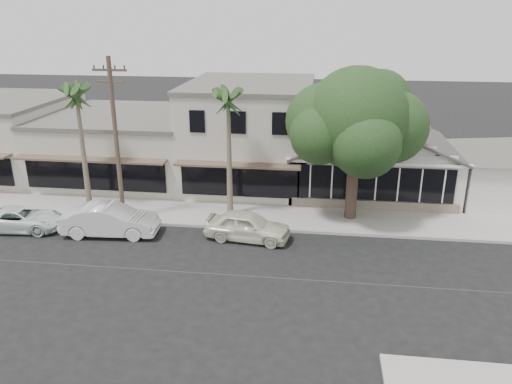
# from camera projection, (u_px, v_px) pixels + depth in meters

# --- Properties ---
(ground) EXTENTS (140.00, 140.00, 0.00)m
(ground) POSITION_uv_depth(u_px,v_px,m) (276.00, 278.00, 22.00)
(ground) COLOR black
(ground) RESTS_ON ground
(sidewalk_north) EXTENTS (90.00, 3.50, 0.15)m
(sidewalk_north) POSITION_uv_depth(u_px,v_px,m) (150.00, 211.00, 29.23)
(sidewalk_north) COLOR #9E9991
(sidewalk_north) RESTS_ON ground
(corner_shop) EXTENTS (10.40, 8.60, 5.10)m
(corner_shop) POSITION_uv_depth(u_px,v_px,m) (371.00, 151.00, 32.13)
(corner_shop) COLOR silver
(corner_shop) RESTS_ON ground
(side_cottage) EXTENTS (6.00, 6.00, 3.00)m
(side_cottage) POSITION_uv_depth(u_px,v_px,m) (507.00, 177.00, 30.62)
(side_cottage) COLOR silver
(side_cottage) RESTS_ON ground
(row_building_near) EXTENTS (8.00, 10.00, 6.50)m
(row_building_near) POSITION_uv_depth(u_px,v_px,m) (250.00, 134.00, 33.84)
(row_building_near) COLOR beige
(row_building_near) RESTS_ON ground
(row_building_midnear) EXTENTS (10.00, 10.00, 4.20)m
(row_building_midnear) POSITION_uv_depth(u_px,v_px,m) (125.00, 146.00, 35.32)
(row_building_midnear) COLOR #BBB8A8
(row_building_midnear) RESTS_ON ground
(utility_pole) EXTENTS (1.80, 0.24, 9.00)m
(utility_pole) POSITION_uv_depth(u_px,v_px,m) (116.00, 138.00, 26.30)
(utility_pole) COLOR brown
(utility_pole) RESTS_ON ground
(car_0) EXTENTS (4.58, 2.32, 1.50)m
(car_0) POSITION_uv_depth(u_px,v_px,m) (247.00, 226.00, 25.50)
(car_0) COLOR silver
(car_0) RESTS_ON ground
(car_1) EXTENTS (5.10, 2.09, 1.64)m
(car_1) POSITION_uv_depth(u_px,v_px,m) (110.00, 220.00, 26.01)
(car_1) COLOR silver
(car_1) RESTS_ON ground
(car_2) EXTENTS (4.65, 2.44, 1.25)m
(car_2) POSITION_uv_depth(u_px,v_px,m) (21.00, 219.00, 26.69)
(car_2) COLOR white
(car_2) RESTS_ON ground
(shade_tree) EXTENTS (7.68, 6.94, 8.52)m
(shade_tree) POSITION_uv_depth(u_px,v_px,m) (355.00, 121.00, 26.53)
(shade_tree) COLOR #4E3D2F
(shade_tree) RESTS_ON ground
(palm_east) EXTENTS (2.77, 2.77, 7.77)m
(palm_east) POSITION_uv_depth(u_px,v_px,m) (228.00, 100.00, 26.36)
(palm_east) COLOR #726651
(palm_east) RESTS_ON ground
(palm_mid) EXTENTS (3.16, 3.16, 7.83)m
(palm_mid) POSITION_uv_depth(u_px,v_px,m) (76.00, 96.00, 27.40)
(palm_mid) COLOR #726651
(palm_mid) RESTS_ON ground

